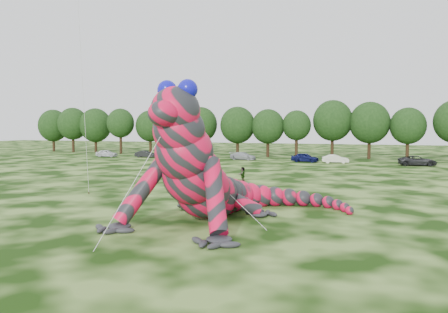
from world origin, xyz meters
TOP-DOWN VIEW (x-y plane):
  - ground at (0.00, 0.00)m, footprint 240.00×240.00m
  - inflatable_gecko at (4.15, 3.08)m, footprint 16.45×18.70m
  - tree_0 at (-54.56, 59.23)m, footprint 6.91×6.22m
  - tree_1 at (-48.36, 58.05)m, footprint 6.74×6.07m
  - tree_2 at (-43.02, 58.76)m, footprint 7.04×6.34m
  - tree_3 at (-35.72, 57.07)m, footprint 5.81×5.23m
  - tree_4 at (-29.64, 58.71)m, footprint 6.22×5.60m
  - tree_5 at (-23.12, 58.44)m, footprint 7.16×6.44m
  - tree_6 at (-17.56, 56.68)m, footprint 6.52×5.86m
  - tree_7 at (-10.08, 56.80)m, footprint 6.68×6.01m
  - tree_8 at (-4.22, 56.99)m, footprint 6.14×5.53m
  - tree_9 at (1.06, 57.35)m, footprint 5.27×4.74m
  - tree_10 at (7.40, 58.58)m, footprint 7.09×6.38m
  - tree_11 at (13.79, 58.20)m, footprint 7.01×6.31m
  - tree_12 at (20.01, 57.74)m, footprint 5.99×5.39m
  - car_0 at (-32.88, 47.53)m, footprint 4.16×2.02m
  - car_1 at (-25.38, 48.63)m, footprint 3.91×1.58m
  - car_2 at (-14.22, 46.76)m, footprint 5.19×2.40m
  - car_3 at (-6.70, 48.80)m, footprint 4.89×2.77m
  - car_4 at (4.00, 47.57)m, footprint 4.58×2.34m
  - car_5 at (8.78, 47.06)m, footprint 4.25×2.09m
  - car_6 at (20.52, 46.22)m, footprint 5.55×3.02m
  - spectator_0 at (-9.28, 21.93)m, footprint 0.65×0.73m
  - spectator_1 at (-8.84, 21.13)m, footprint 1.11×1.08m
  - spectator_5 at (1.20, 20.65)m, footprint 0.66×1.50m
  - spectator_4 at (-15.81, 36.90)m, footprint 0.83×0.91m

SIDE VIEW (x-z plane):
  - ground at x=0.00m, z-range 0.00..0.00m
  - car_1 at x=-25.38m, z-range 0.00..1.26m
  - car_3 at x=-6.70m, z-range 0.00..1.34m
  - car_5 at x=8.78m, z-range 0.00..1.34m
  - car_0 at x=-32.88m, z-range 0.00..1.37m
  - car_2 at x=-14.22m, z-range 0.00..1.44m
  - car_6 at x=20.52m, z-range 0.00..1.48m
  - car_4 at x=4.00m, z-range 0.00..1.49m
  - spectator_5 at x=1.20m, z-range 0.00..1.56m
  - spectator_4 at x=-15.81m, z-range 0.00..1.57m
  - spectator_0 at x=-9.28m, z-range 0.00..1.67m
  - spectator_1 at x=-8.84m, z-range 0.00..1.80m
  - inflatable_gecko at x=4.15m, z-range 0.00..8.42m
  - tree_9 at x=1.06m, z-range 0.00..8.68m
  - tree_8 at x=-4.22m, z-range 0.00..8.94m
  - tree_12 at x=20.01m, z-range 0.00..8.97m
  - tree_4 at x=-29.64m, z-range 0.00..9.06m
  - tree_3 at x=-35.72m, z-range 0.00..9.44m
  - tree_7 at x=-10.08m, z-range 0.00..9.48m
  - tree_6 at x=-17.56m, z-range 0.00..9.49m
  - tree_0 at x=-54.56m, z-range 0.00..9.51m
  - tree_2 at x=-43.02m, z-range 0.00..9.64m
  - tree_5 at x=-23.12m, z-range 0.00..9.80m
  - tree_1 at x=-48.36m, z-range 0.00..9.81m
  - tree_11 at x=13.79m, z-range 0.00..10.07m
  - tree_10 at x=7.40m, z-range 0.00..10.50m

